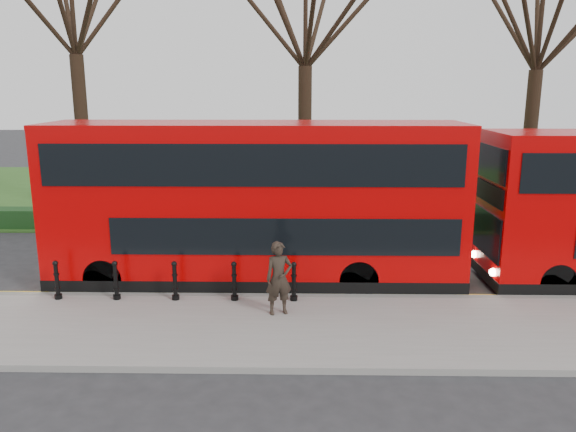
{
  "coord_description": "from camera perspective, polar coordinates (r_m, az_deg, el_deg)",
  "views": [
    {
      "loc": [
        1.71,
        -15.24,
        5.64
      ],
      "look_at": [
        1.42,
        0.5,
        2.0
      ],
      "focal_mm": 35.0,
      "sensor_mm": 36.0,
      "label": 1
    }
  ],
  "objects": [
    {
      "name": "ground",
      "position": [
        16.34,
        -5.06,
        -7.23
      ],
      "size": [
        120.0,
        120.0,
        0.0
      ],
      "primitive_type": "plane",
      "color": "#28282B",
      "rests_on": "ground"
    },
    {
      "name": "pavement",
      "position": [
        13.56,
        -6.41,
        -11.3
      ],
      "size": [
        60.0,
        4.0,
        0.15
      ],
      "primitive_type": "cube",
      "color": "gray",
      "rests_on": "ground"
    },
    {
      "name": "kerb",
      "position": [
        15.39,
        -5.46,
        -8.25
      ],
      "size": [
        60.0,
        0.25,
        0.16
      ],
      "primitive_type": "cube",
      "color": "slate",
      "rests_on": "ground"
    },
    {
      "name": "grass_verge",
      "position": [
        30.81,
        -2.16,
        2.51
      ],
      "size": [
        60.0,
        18.0,
        0.06
      ],
      "primitive_type": "cube",
      "color": "#2C521B",
      "rests_on": "ground"
    },
    {
      "name": "hedge",
      "position": [
        22.72,
        -3.3,
        -0.34
      ],
      "size": [
        60.0,
        0.9,
        0.8
      ],
      "primitive_type": "cube",
      "color": "black",
      "rests_on": "ground"
    },
    {
      "name": "yellow_line_outer",
      "position": [
        15.69,
        -5.33,
        -8.09
      ],
      "size": [
        60.0,
        0.1,
        0.01
      ],
      "primitive_type": "cube",
      "color": "yellow",
      "rests_on": "ground"
    },
    {
      "name": "yellow_line_inner",
      "position": [
        15.87,
        -5.25,
        -7.83
      ],
      "size": [
        60.0,
        0.1,
        0.01
      ],
      "primitive_type": "cube",
      "color": "yellow",
      "rests_on": "ground"
    },
    {
      "name": "tree_mid",
      "position": [
        25.42,
        1.79,
        19.73
      ],
      "size": [
        7.59,
        7.59,
        11.85
      ],
      "color": "black",
      "rests_on": "ground"
    },
    {
      "name": "tree_right",
      "position": [
        27.4,
        24.31,
        17.68
      ],
      "size": [
        7.39,
        7.39,
        11.54
      ],
      "color": "black",
      "rests_on": "ground"
    },
    {
      "name": "bollard_row",
      "position": [
        15.11,
        -11.42,
        -6.54
      ],
      "size": [
        6.4,
        0.15,
        1.0
      ],
      "color": "black",
      "rests_on": "pavement"
    },
    {
      "name": "bus_lead",
      "position": [
        16.08,
        -3.29,
        1.18
      ],
      "size": [
        11.71,
        2.69,
        4.66
      ],
      "color": "#B30102",
      "rests_on": "ground"
    },
    {
      "name": "pedestrian",
      "position": [
        13.81,
        -0.93,
        -6.33
      ],
      "size": [
        0.76,
        0.6,
        1.83
      ],
      "primitive_type": "imported",
      "rotation": [
        0.0,
        0.0,
        0.28
      ],
      "color": "#2B221B",
      "rests_on": "pavement"
    }
  ]
}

